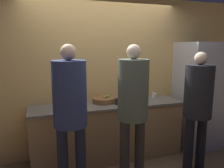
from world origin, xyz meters
TOP-DOWN VIEW (x-y plane):
  - ground_plane at (0.00, 0.00)m, footprint 14.00×14.00m
  - wall_back at (0.00, 0.63)m, footprint 5.20×0.06m
  - counter at (0.00, 0.34)m, footprint 2.41×0.61m
  - refrigerator at (1.68, 0.28)m, footprint 0.71×0.70m
  - person_left at (-0.68, -0.37)m, footprint 0.39×0.39m
  - person_center at (0.11, -0.38)m, footprint 0.39×0.39m
  - person_right at (1.06, -0.45)m, footprint 0.38×0.38m
  - fruit_bowl at (-0.04, 0.42)m, footprint 0.36×0.36m
  - utensil_crock at (0.49, 0.41)m, footprint 0.12×0.12m
  - bottle_dark at (-0.68, 0.38)m, footprint 0.06×0.06m
  - cup_black at (0.12, 0.25)m, footprint 0.08×0.08m
  - cup_white at (0.91, 0.51)m, footprint 0.08×0.08m

SIDE VIEW (x-z plane):
  - ground_plane at x=0.00m, z-range 0.00..0.00m
  - counter at x=0.00m, z-range 0.00..0.91m
  - refrigerator at x=1.68m, z-range 0.00..1.87m
  - cup_white at x=0.91m, z-range 0.90..0.98m
  - fruit_bowl at x=-0.04m, z-range 0.89..1.01m
  - cup_black at x=0.12m, z-range 0.90..1.00m
  - bottle_dark at x=-0.68m, z-range 0.88..1.07m
  - utensil_crock at x=0.49m, z-range 0.85..1.11m
  - person_right at x=1.06m, z-range 0.19..1.92m
  - person_center at x=0.11m, z-range 0.21..2.03m
  - person_left at x=-0.68m, z-range 0.21..2.04m
  - wall_back at x=0.00m, z-range 0.00..2.60m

